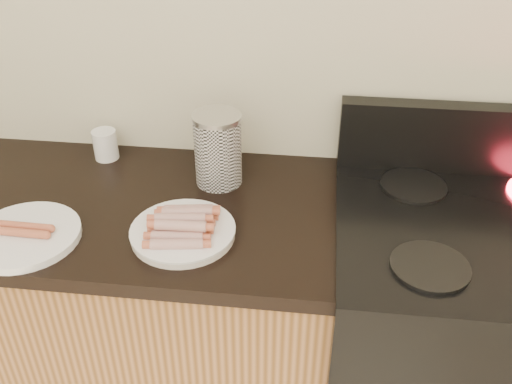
# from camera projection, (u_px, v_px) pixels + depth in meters

# --- Properties ---
(wall_back) EXTENTS (4.00, 0.04, 2.60)m
(wall_back) POSITION_uv_depth(u_px,v_px,m) (200.00, 22.00, 1.55)
(wall_back) COLOR silver
(wall_back) RESTS_ON ground
(stove) EXTENTS (0.76, 0.65, 0.91)m
(stove) POSITION_uv_depth(u_px,v_px,m) (455.00, 353.00, 1.66)
(stove) COLOR black
(stove) RESTS_ON floor
(stove_panel) EXTENTS (0.76, 0.06, 0.20)m
(stove_panel) POSITION_uv_depth(u_px,v_px,m) (476.00, 139.00, 1.59)
(stove_panel) COLOR black
(stove_panel) RESTS_ON stove
(burner_near_left) EXTENTS (0.18, 0.18, 0.01)m
(burner_near_left) POSITION_uv_depth(u_px,v_px,m) (430.00, 266.00, 1.29)
(burner_near_left) COLOR black
(burner_near_left) RESTS_ON stove
(burner_far_left) EXTENTS (0.18, 0.18, 0.01)m
(burner_far_left) POSITION_uv_depth(u_px,v_px,m) (413.00, 186.00, 1.57)
(burner_far_left) COLOR black
(burner_far_left) RESTS_ON stove
(main_plate) EXTENTS (0.29, 0.29, 0.02)m
(main_plate) POSITION_uv_depth(u_px,v_px,m) (183.00, 233.00, 1.40)
(main_plate) COLOR white
(main_plate) RESTS_ON counter_slab
(side_plate) EXTENTS (0.29, 0.29, 0.02)m
(side_plate) POSITION_uv_depth(u_px,v_px,m) (25.00, 236.00, 1.39)
(side_plate) COLOR white
(side_plate) RESTS_ON counter_slab
(hotdog_pile) EXTENTS (0.12, 0.18, 0.05)m
(hotdog_pile) POSITION_uv_depth(u_px,v_px,m) (182.00, 224.00, 1.38)
(hotdog_pile) COLOR brown
(hotdog_pile) RESTS_ON main_plate
(plain_sausages) EXTENTS (0.13, 0.05, 0.02)m
(plain_sausages) POSITION_uv_depth(u_px,v_px,m) (23.00, 229.00, 1.38)
(plain_sausages) COLOR #DB7242
(plain_sausages) RESTS_ON side_plate
(canister) EXTENTS (0.13, 0.13, 0.21)m
(canister) POSITION_uv_depth(u_px,v_px,m) (218.00, 149.00, 1.56)
(canister) COLOR white
(canister) RESTS_ON counter_slab
(mug) EXTENTS (0.09, 0.09, 0.09)m
(mug) POSITION_uv_depth(u_px,v_px,m) (105.00, 145.00, 1.70)
(mug) COLOR white
(mug) RESTS_ON counter_slab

